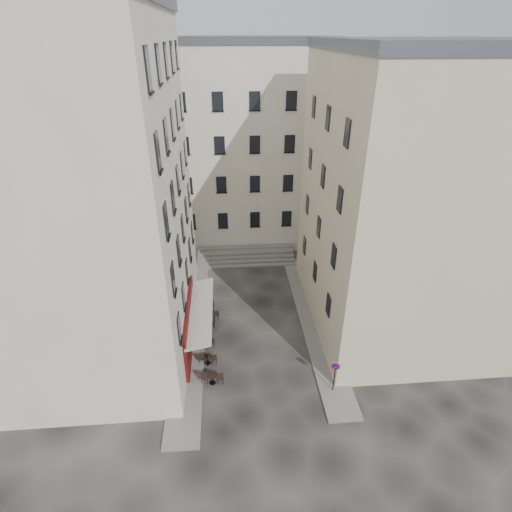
{
  "coord_description": "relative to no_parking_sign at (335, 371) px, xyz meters",
  "views": [
    {
      "loc": [
        -1.66,
        -20.25,
        18.85
      ],
      "look_at": [
        0.29,
        4.0,
        5.19
      ],
      "focal_mm": 28.0,
      "sensor_mm": 36.0,
      "label": 1
    }
  ],
  "objects": [
    {
      "name": "bistro_table_c",
      "position": [
        -7.67,
        4.58,
        -1.2
      ],
      "size": [
        1.13,
        0.53,
        0.79
      ],
      "color": "black",
      "rests_on": "ground"
    },
    {
      "name": "building_left",
      "position": [
        -14.8,
        6.71,
        8.7
      ],
      "size": [
        12.2,
        16.2,
        20.6
      ],
      "color": "beige",
      "rests_on": "ground"
    },
    {
      "name": "no_parking_sign",
      "position": [
        0.0,
        0.0,
        0.0
      ],
      "size": [
        0.5,
        0.19,
        2.26
      ],
      "rotation": [
        0.0,
        0.0,
        -0.3
      ],
      "color": "black",
      "rests_on": "ground"
    },
    {
      "name": "bollard_near",
      "position": [
        -7.55,
        2.71,
        -1.08
      ],
      "size": [
        0.12,
        0.12,
        0.98
      ],
      "color": "black",
      "rests_on": "ground"
    },
    {
      "name": "sidewalk_right",
      "position": [
        0.2,
        6.71,
        -1.55
      ],
      "size": [
        2.0,
        18.0,
        0.12
      ],
      "primitive_type": "cube",
      "color": "slate",
      "rests_on": "ground"
    },
    {
      "name": "stone_steps",
      "position": [
        -4.3,
        16.29,
        -1.21
      ],
      "size": [
        9.0,
        3.15,
        0.8
      ],
      "color": "#5F5D5A",
      "rests_on": "ground"
    },
    {
      "name": "bollard_far",
      "position": [
        -7.55,
        9.71,
        -1.08
      ],
      "size": [
        0.12,
        0.12,
        0.98
      ],
      "color": "black",
      "rests_on": "ground"
    },
    {
      "name": "bistro_table_a",
      "position": [
        -7.21,
        1.21,
        -1.11
      ],
      "size": [
        1.37,
        0.64,
        0.96
      ],
      "color": "black",
      "rests_on": "ground"
    },
    {
      "name": "building_back",
      "position": [
        -5.3,
        22.71,
        7.7
      ],
      "size": [
        18.2,
        10.2,
        18.6
      ],
      "color": "beige",
      "rests_on": "ground"
    },
    {
      "name": "ground",
      "position": [
        -4.3,
        3.71,
        -1.61
      ],
      "size": [
        90.0,
        90.0,
        0.0
      ],
      "primitive_type": "plane",
      "color": "black",
      "rests_on": "ground"
    },
    {
      "name": "sidewalk_left",
      "position": [
        -8.8,
        7.71,
        -1.55
      ],
      "size": [
        2.0,
        22.0,
        0.12
      ],
      "primitive_type": "cube",
      "color": "slate",
      "rests_on": "ground"
    },
    {
      "name": "bistro_table_e",
      "position": [
        -7.82,
        8.77,
        -1.15
      ],
      "size": [
        1.28,
        0.6,
        0.9
      ],
      "color": "black",
      "rests_on": "ground"
    },
    {
      "name": "building_right",
      "position": [
        6.2,
        7.21,
        7.7
      ],
      "size": [
        12.2,
        14.2,
        18.6
      ],
      "color": "beige",
      "rests_on": "ground"
    },
    {
      "name": "pedestrian",
      "position": [
        -7.35,
        6.59,
        -0.77
      ],
      "size": [
        0.67,
        0.5,
        1.67
      ],
      "primitive_type": "imported",
      "rotation": [
        0.0,
        0.0,
        3.31
      ],
      "color": "black",
      "rests_on": "ground"
    },
    {
      "name": "bollard_mid",
      "position": [
        -7.55,
        6.21,
        -1.08
      ],
      "size": [
        0.12,
        0.12,
        0.98
      ],
      "color": "black",
      "rests_on": "ground"
    },
    {
      "name": "cafe_storefront",
      "position": [
        -8.62,
        4.71,
        0.27
      ],
      "size": [
        1.74,
        7.3,
        3.5
      ],
      "color": "#44090A",
      "rests_on": "ground"
    },
    {
      "name": "bistro_table_b",
      "position": [
        -7.52,
        2.93,
        -1.19
      ],
      "size": [
        1.16,
        0.55,
        0.82
      ],
      "color": "black",
      "rests_on": "ground"
    },
    {
      "name": "bistro_table_d",
      "position": [
        -7.43,
        7.49,
        -1.16
      ],
      "size": [
        1.24,
        0.58,
        0.87
      ],
      "color": "black",
      "rests_on": "ground"
    }
  ]
}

